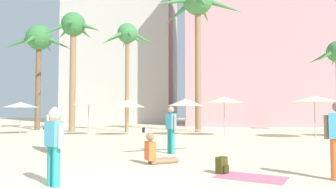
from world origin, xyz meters
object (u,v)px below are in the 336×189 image
object	(u,v)px
palm_tree_center	(197,9)
cafe_umbrella_5	(128,104)
person_mid_right	(171,128)
palm_tree_right	(127,40)
person_near_left	(156,153)
palm_tree_far_right	(73,35)
person_mid_left	(54,144)
palm_tree_left	(39,43)
cafe_umbrella_4	(21,105)
cafe_umbrella_1	(89,102)
person_far_right	(53,127)
cafe_umbrella_3	(314,99)
cafe_umbrella_6	(186,102)
beach_towel	(251,177)
cafe_umbrella_0	(224,100)
backpack	(222,166)

from	to	relation	value
palm_tree_center	cafe_umbrella_5	world-z (taller)	palm_tree_center
palm_tree_center	person_mid_right	distance (m)	14.54
palm_tree_right	person_near_left	xyz separation A→B (m)	(4.48, -13.75, -6.56)
palm_tree_far_right	person_mid_right	bearing A→B (deg)	-51.35
cafe_umbrella_5	person_mid_left	world-z (taller)	cafe_umbrella_5
palm_tree_left	cafe_umbrella_4	bearing A→B (deg)	-72.92
palm_tree_center	cafe_umbrella_1	xyz separation A→B (m)	(-6.87, -4.10, -7.07)
cafe_umbrella_1	person_near_left	size ratio (longest dim) A/B	2.29
palm_tree_far_right	person_far_right	bearing A→B (deg)	-69.27
palm_tree_center	person_mid_right	xyz separation A→B (m)	(-0.60, -11.93, -8.29)
cafe_umbrella_3	cafe_umbrella_4	world-z (taller)	cafe_umbrella_3
palm_tree_center	cafe_umbrella_6	xyz separation A→B (m)	(-0.69, -3.29, -7.11)
palm_tree_center	beach_towel	xyz separation A→B (m)	(1.75, -15.96, -9.21)
cafe_umbrella_4	person_mid_right	size ratio (longest dim) A/B	0.89
palm_tree_center	person_near_left	xyz separation A→B (m)	(-0.79, -14.32, -8.90)
cafe_umbrella_1	cafe_umbrella_4	bearing A→B (deg)	175.42
person_mid_right	person_near_left	distance (m)	2.48
palm_tree_center	cafe_umbrella_3	world-z (taller)	palm_tree_center
cafe_umbrella_3	cafe_umbrella_6	distance (m)	7.64
palm_tree_far_right	person_mid_left	size ratio (longest dim) A/B	5.60
palm_tree_far_right	cafe_umbrella_1	bearing A→B (deg)	-51.35
palm_tree_left	cafe_umbrella_1	size ratio (longest dim) A/B	3.73
palm_tree_far_right	person_mid_right	distance (m)	15.52
palm_tree_right	palm_tree_center	bearing A→B (deg)	6.19
palm_tree_center	cafe_umbrella_0	distance (m)	8.06
cafe_umbrella_5	backpack	xyz separation A→B (m)	(5.40, -11.53, -1.83)
palm_tree_center	beach_towel	world-z (taller)	palm_tree_center
backpack	person_mid_right	size ratio (longest dim) A/B	0.16
palm_tree_center	cafe_umbrella_4	distance (m)	14.34
palm_tree_right	cafe_umbrella_5	world-z (taller)	palm_tree_right
palm_tree_left	person_near_left	distance (m)	20.84
cafe_umbrella_6	cafe_umbrella_4	bearing A→B (deg)	-177.89
cafe_umbrella_3	cafe_umbrella_5	size ratio (longest dim) A/B	1.22
cafe_umbrella_3	beach_towel	distance (m)	12.78
palm_tree_left	palm_tree_far_right	world-z (taller)	palm_tree_far_right
palm_tree_left	person_mid_left	xyz separation A→B (m)	(10.78, -18.28, -6.29)
palm_tree_left	backpack	world-z (taller)	palm_tree_left
palm_tree_right	backpack	bearing A→B (deg)	-67.01
palm_tree_right	cafe_umbrella_3	bearing A→B (deg)	-17.79
palm_tree_center	person_far_right	xyz separation A→B (m)	(-5.21, -12.03, -8.29)
palm_tree_left	backpack	distance (m)	22.94
cafe_umbrella_3	cafe_umbrella_6	xyz separation A→B (m)	(-7.54, 1.17, -0.14)
person_mid_right	person_far_right	bearing A→B (deg)	140.73
cafe_umbrella_1	person_far_right	bearing A→B (deg)	-78.21
person_mid_right	person_mid_left	bearing A→B (deg)	-149.32
cafe_umbrella_4	beach_towel	xyz separation A→B (m)	(13.55, -12.26, -1.96)
cafe_umbrella_0	cafe_umbrella_4	size ratio (longest dim) A/B	1.07
beach_towel	person_far_right	distance (m)	8.05
cafe_umbrella_1	person_mid_right	xyz separation A→B (m)	(6.26, -7.83, -1.22)
palm_tree_far_right	person_mid_right	xyz separation A→B (m)	(8.82, -11.03, -6.43)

